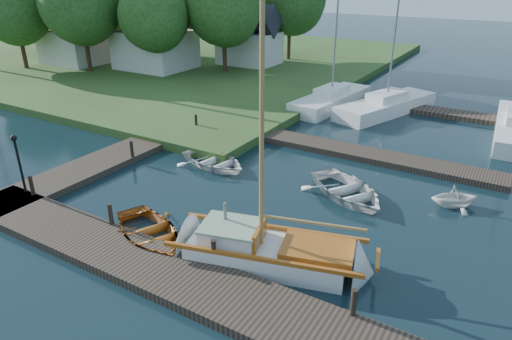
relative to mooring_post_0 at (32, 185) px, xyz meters
The scene contains 28 objects.
ground 9.04m from the mooring_post_0, 33.69° to the left, with size 160.00×160.00×0.00m, color black.
near_dock 7.59m from the mooring_post_0, ahead, with size 18.00×2.20×0.30m, color black.
left_dock 7.04m from the mooring_post_0, 94.09° to the left, with size 2.20×18.00×0.30m, color black.
far_dock 14.93m from the mooring_post_0, 50.44° to the left, with size 14.00×1.60×0.30m, color black.
shore 33.90m from the mooring_post_0, 127.21° to the left, with size 50.00×40.00×0.50m, color #354D20.
mooring_post_0 is the anchor object (origin of this frame).
mooring_post_1 4.50m from the mooring_post_0, ahead, with size 0.16×0.16×0.80m, color black.
mooring_post_2 9.00m from the mooring_post_0, ahead, with size 0.16×0.16×0.80m, color black.
mooring_post_3 13.50m from the mooring_post_0, ahead, with size 0.16×0.16×0.80m, color black.
mooring_post_4 5.02m from the mooring_post_0, 84.29° to the left, with size 0.16×0.16×0.80m, color black.
mooring_post_5 10.01m from the mooring_post_0, 87.14° to the left, with size 0.16×0.16×0.80m, color black.
lamp_post 1.27m from the mooring_post_0, behind, with size 0.24×0.24×2.44m.
sailboat 10.43m from the mooring_post_0, ahead, with size 7.41×3.77×9.83m.
dinghy 6.00m from the mooring_post_0, ahead, with size 2.65×3.71×0.77m, color #9B5115.
tender_a 7.86m from the mooring_post_0, 58.05° to the left, with size 2.61×3.65×0.76m, color white.
tender_c 12.77m from the mooring_post_0, 32.75° to the left, with size 2.87×4.02×0.83m, color white.
tender_d 16.89m from the mooring_post_0, 29.69° to the left, with size 1.64×1.90×1.00m, color white.
marina_boat_0 19.65m from the mooring_post_0, 75.26° to the left, with size 3.07×7.79×11.70m.
marina_boat_1 21.35m from the mooring_post_0, 66.26° to the left, with size 4.73×8.42×10.13m.
house_a 24.54m from the mooring_post_0, 120.76° to the left, with size 6.30×5.00×6.29m.
house_b 28.03m from the mooring_post_0, 137.17° to the left, with size 5.77×4.50×5.79m.
house_c 27.84m from the mooring_post_0, 103.54° to the left, with size 5.25×4.00×5.28m.
tree_0 27.50m from the mooring_post_0, 146.22° to the left, with size 6.12×6.07×8.28m.
tree_1 24.33m from the mooring_post_0, 134.06° to the left, with size 6.70×6.70×9.20m.
tree_2 22.22m from the mooring_post_0, 118.86° to the left, with size 5.83×5.75×7.82m.
tree_3 24.49m from the mooring_post_0, 105.74° to the left, with size 6.41×6.38×8.74m.
tree_5 34.00m from the mooring_post_0, 131.93° to the left, with size 6.00×5.94×8.10m.
tree_6 35.77m from the mooring_post_0, 143.55° to the left, with size 6.24×6.20×8.46m.
Camera 1 is at (8.71, -14.40, 8.68)m, focal length 32.00 mm.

